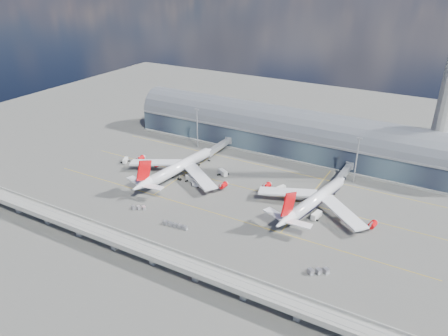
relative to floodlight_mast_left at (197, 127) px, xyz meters
The scene contains 19 objects.
ground 75.57m from the floodlight_mast_left, 47.73° to the right, with size 500.00×500.00×0.00m, color #474744.
taxi_lines 61.38m from the floodlight_mast_left, 33.34° to the right, with size 200.00×80.12×0.01m.
terminal 55.08m from the floodlight_mast_left, 24.69° to the left, with size 200.00×30.00×28.00m.
guideway 121.12m from the floodlight_mast_left, 65.56° to the right, with size 220.00×8.50×7.20m.
floodlight_mast_left is the anchor object (origin of this frame).
floodlight_mast_right 100.00m from the floodlight_mast_left, ahead, with size 3.00×0.70×25.70m.
airliner_left 45.59m from the floodlight_mast_left, 71.86° to the right, with size 62.74×65.96×20.09m.
airliner_right 99.66m from the floodlight_mast_left, 23.40° to the right, with size 59.77×62.55×19.94m.
jet_bridge_left 19.70m from the floodlight_mast_left, ahead, with size 4.40×28.00×7.25m.
jet_bridge_right 95.40m from the floodlight_mast_left, ahead, with size 4.40×32.00×7.25m.
service_truck_0 49.46m from the floodlight_mast_left, 120.85° to the right, with size 4.48×6.20×2.47m.
service_truck_1 56.25m from the floodlight_mast_left, 57.75° to the right, with size 4.63×2.48×2.62m.
service_truck_2 50.76m from the floodlight_mast_left, 60.76° to the right, with size 8.85×4.94×3.08m.
service_truck_3 105.83m from the floodlight_mast_left, 25.83° to the right, with size 3.58×6.64×3.04m.
service_truck_4 76.68m from the floodlight_mast_left, 22.41° to the right, with size 4.02×5.32×2.80m.
service_truck_5 45.73m from the floodlight_mast_left, 38.67° to the right, with size 6.69×5.40×3.07m.
cargo_train_0 82.93m from the floodlight_mast_left, 77.50° to the right, with size 7.21×4.78×1.64m.
cargo_train_1 94.86m from the floodlight_mast_left, 63.41° to the right, with size 12.71×2.58×1.68m.
cargo_train_2 137.37m from the floodlight_mast_left, 37.63° to the right, with size 8.24×6.37×1.95m.
Camera 1 is at (93.10, -162.37, 107.12)m, focal length 35.00 mm.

